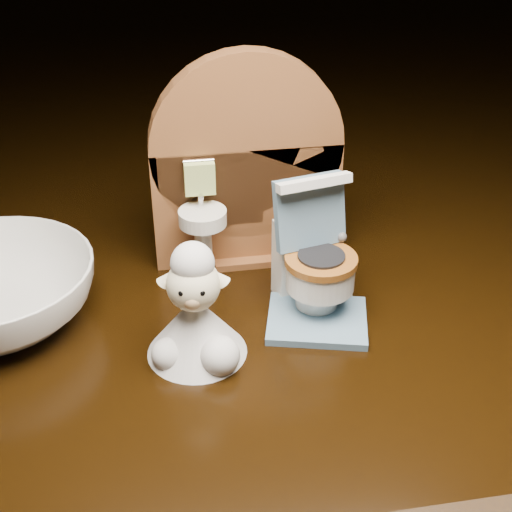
{
  "coord_description": "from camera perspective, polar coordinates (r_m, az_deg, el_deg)",
  "views": [
    {
      "loc": [
        -0.07,
        -0.37,
        0.27
      ],
      "look_at": [
        -0.01,
        -0.01,
        0.05
      ],
      "focal_mm": 50.0,
      "sensor_mm": 36.0,
      "label": 1
    }
  ],
  "objects": [
    {
      "name": "toy_toilet",
      "position": [
        0.45,
        4.54,
        -0.37
      ],
      "size": [
        0.05,
        0.06,
        0.09
      ],
      "rotation": [
        0.0,
        0.0,
        0.21
      ],
      "color": "white",
      "rests_on": "ground"
    },
    {
      "name": "toilet_brush",
      "position": [
        0.47,
        6.62,
        -1.94
      ],
      "size": [
        0.02,
        0.02,
        0.05
      ],
      "color": "white",
      "rests_on": "ground"
    },
    {
      "name": "plush_lamb",
      "position": [
        0.41,
        -4.84,
        -4.94
      ],
      "size": [
        0.06,
        0.06,
        0.08
      ],
      "rotation": [
        0.0,
        0.0,
        -0.15
      ],
      "color": "silver",
      "rests_on": "ground"
    },
    {
      "name": "backdrop_panel",
      "position": [
        0.48,
        -0.82,
        6.52
      ],
      "size": [
        0.13,
        0.05,
        0.15
      ],
      "color": "brown",
      "rests_on": "ground"
    },
    {
      "name": "bath_mat",
      "position": [
        0.45,
        4.91,
        -5.16
      ],
      "size": [
        0.07,
        0.06,
        0.0
      ],
      "primitive_type": "cube",
      "rotation": [
        0.0,
        0.0,
        -0.26
      ],
      "color": "slate",
      "rests_on": "ground"
    }
  ]
}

